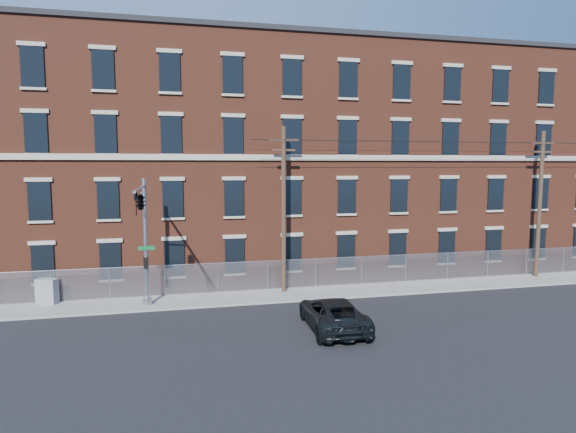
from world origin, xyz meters
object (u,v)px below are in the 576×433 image
at_px(utility_cabinet, 47,291).
at_px(traffic_signal_mast, 142,214).
at_px(utility_pole_near, 284,207).
at_px(pickup_truck, 333,314).

bearing_deg(utility_cabinet, traffic_signal_mast, -13.76).
height_order(traffic_signal_mast, utility_pole_near, utility_pole_near).
height_order(pickup_truck, utility_cabinet, utility_cabinet).
bearing_deg(pickup_truck, traffic_signal_mast, -19.03).
bearing_deg(utility_cabinet, pickup_truck, -5.89).
xyz_separation_m(traffic_signal_mast, utility_cabinet, (-5.46, 3.82, -4.57)).
distance_m(traffic_signal_mast, utility_cabinet, 8.08).
height_order(traffic_signal_mast, utility_cabinet, traffic_signal_mast).
distance_m(traffic_signal_mast, utility_pole_near, 8.70).
xyz_separation_m(traffic_signal_mast, utility_pole_near, (8.00, 3.42, -0.05)).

